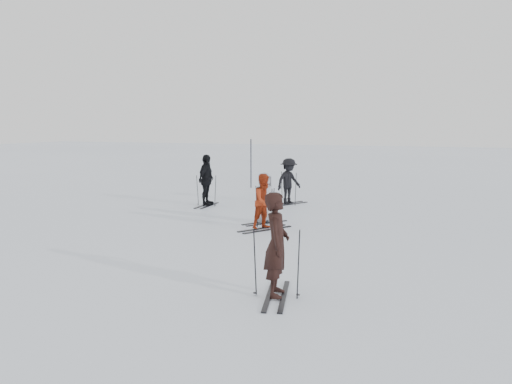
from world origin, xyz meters
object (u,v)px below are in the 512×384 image
skier_near_dark (277,246)px  skier_red (265,202)px  skier_uphill_left (206,181)px  piste_marker (251,163)px  skier_grey (265,198)px  skier_uphill_far (289,182)px

skier_near_dark → skier_red: (-2.08, 5.19, -0.12)m
skier_uphill_left → piste_marker: (-0.41, 5.55, 0.22)m
skier_red → piste_marker: bearing=56.6°
skier_near_dark → skier_red: 5.59m
skier_grey → piste_marker: (-3.52, 7.86, 0.39)m
piste_marker → skier_near_dark: bearing=-66.9°
skier_near_dark → piste_marker: (-5.93, 13.94, 0.25)m
skier_near_dark → skier_grey: size_ratio=1.19×
skier_near_dark → piste_marker: piste_marker is taller
skier_red → skier_uphill_left: 4.70m
skier_grey → skier_near_dark: bearing=-123.8°
skier_red → skier_near_dark: bearing=-125.2°
skier_uphill_left → skier_uphill_far: size_ratio=1.10×
skier_uphill_left → piste_marker: bearing=2.0°
skier_uphill_far → piste_marker: size_ratio=0.74×
skier_grey → skier_uphill_left: bearing=87.9°
skier_red → piste_marker: size_ratio=0.68×
skier_uphill_far → skier_uphill_left: bearing=148.2°
skier_uphill_left → piste_marker: piste_marker is taller
skier_red → skier_grey: (-0.33, 0.89, -0.03)m
piste_marker → skier_uphill_far: bearing=-52.8°
skier_uphill_left → skier_grey: bearing=-128.9°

